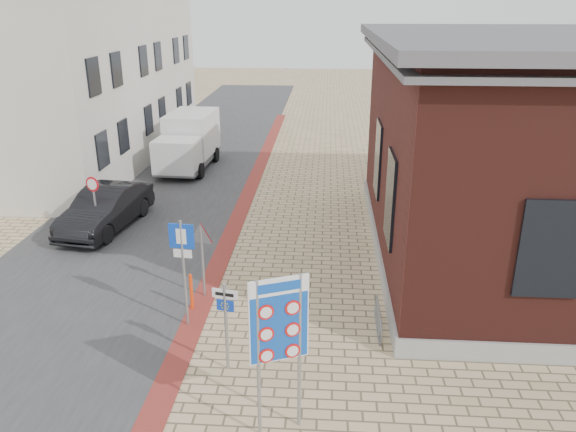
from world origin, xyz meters
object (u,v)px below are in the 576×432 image
(sedan, at_px, (106,209))
(parking_sign, at_px, (183,254))
(essen_sign, at_px, (226,315))
(box_truck, at_px, (189,141))
(border_sign, at_px, (279,323))
(bollard, at_px, (191,292))

(sedan, distance_m, parking_sign, 7.66)
(essen_sign, bearing_deg, box_truck, 117.94)
(sedan, distance_m, border_sign, 12.04)
(bollard, bearing_deg, sedan, 128.84)
(sedan, bearing_deg, border_sign, -45.79)
(sedan, xyz_separation_m, parking_sign, (4.39, -6.16, 1.20))
(border_sign, xyz_separation_m, bollard, (-2.68, 4.30, -1.83))
(essen_sign, height_order, bollard, essen_sign)
(border_sign, relative_size, bollard, 3.21)
(essen_sign, distance_m, bollard, 2.98)
(box_truck, bearing_deg, bollard, -73.76)
(parking_sign, xyz_separation_m, bollard, (-0.07, 0.80, -1.45))
(essen_sign, bearing_deg, parking_sign, 139.47)
(parking_sign, height_order, bollard, parking_sign)
(sedan, xyz_separation_m, bollard, (4.32, -5.36, -0.25))
(box_truck, xyz_separation_m, parking_sign, (3.24, -14.02, 0.61))
(box_truck, bearing_deg, essen_sign, -71.09)
(essen_sign, height_order, parking_sign, parking_sign)
(border_sign, xyz_separation_m, essen_sign, (-1.30, 1.80, -0.97))
(box_truck, height_order, essen_sign, box_truck)
(border_sign, bearing_deg, essen_sign, 103.58)
(sedan, xyz_separation_m, essen_sign, (5.70, -7.86, 0.61))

